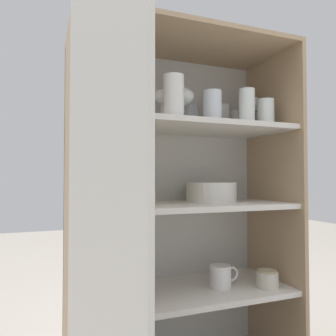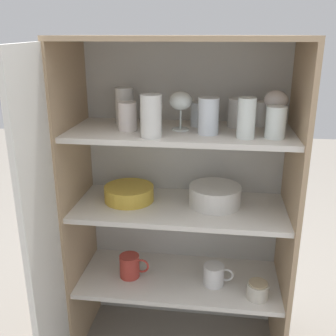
{
  "view_description": "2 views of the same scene",
  "coord_description": "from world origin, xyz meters",
  "px_view_note": "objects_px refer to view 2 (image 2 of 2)",
  "views": [
    {
      "loc": [
        -0.51,
        -1.0,
        0.76
      ],
      "look_at": [
        -0.05,
        0.22,
        0.8
      ],
      "focal_mm": 35.0,
      "sensor_mm": 36.0,
      "label": 1
    },
    {
      "loc": [
        0.15,
        -1.25,
        1.31
      ],
      "look_at": [
        -0.05,
        0.19,
        0.81
      ],
      "focal_mm": 42.0,
      "sensor_mm": 36.0,
      "label": 2
    }
  ],
  "objects_px": {
    "plate_stack_white": "(215,195)",
    "storage_jar": "(258,290)",
    "coffee_mug_primary": "(130,266)",
    "mixing_bowl_large": "(129,193)"
  },
  "relations": [
    {
      "from": "plate_stack_white",
      "to": "storage_jar",
      "type": "height_order",
      "value": "plate_stack_white"
    },
    {
      "from": "plate_stack_white",
      "to": "storage_jar",
      "type": "xyz_separation_m",
      "value": [
        0.18,
        -0.12,
        -0.34
      ]
    },
    {
      "from": "coffee_mug_primary",
      "to": "storage_jar",
      "type": "bearing_deg",
      "value": -8.13
    },
    {
      "from": "storage_jar",
      "to": "mixing_bowl_large",
      "type": "bearing_deg",
      "value": 167.1
    },
    {
      "from": "plate_stack_white",
      "to": "mixing_bowl_large",
      "type": "bearing_deg",
      "value": -179.98
    },
    {
      "from": "coffee_mug_primary",
      "to": "storage_jar",
      "type": "distance_m",
      "value": 0.53
    },
    {
      "from": "plate_stack_white",
      "to": "coffee_mug_primary",
      "type": "xyz_separation_m",
      "value": [
        -0.35,
        -0.05,
        -0.33
      ]
    },
    {
      "from": "mixing_bowl_large",
      "to": "storage_jar",
      "type": "relative_size",
      "value": 2.35
    },
    {
      "from": "mixing_bowl_large",
      "to": "coffee_mug_primary",
      "type": "bearing_deg",
      "value": -83.48
    },
    {
      "from": "mixing_bowl_large",
      "to": "coffee_mug_primary",
      "type": "height_order",
      "value": "mixing_bowl_large"
    }
  ]
}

